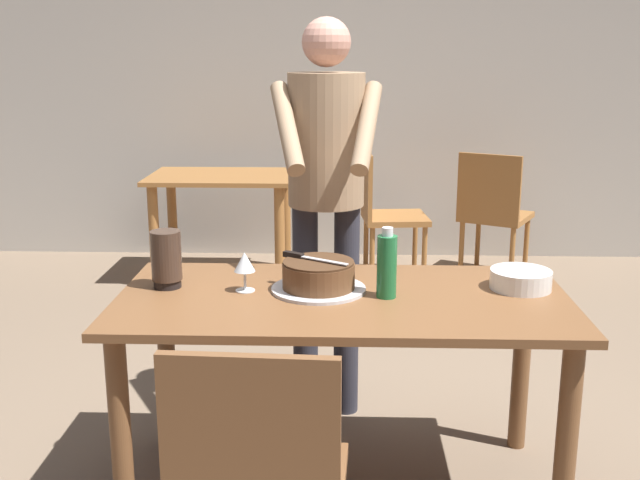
# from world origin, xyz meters

# --- Properties ---
(back_wall) EXTENTS (10.00, 0.12, 2.70)m
(back_wall) POSITION_xyz_m (0.00, 3.39, 1.35)
(back_wall) COLOR #BCB7AD
(back_wall) RESTS_ON ground_plane
(main_dining_table) EXTENTS (1.59, 0.80, 0.75)m
(main_dining_table) POSITION_xyz_m (0.00, 0.00, 0.63)
(main_dining_table) COLOR brown
(main_dining_table) RESTS_ON ground_plane
(cake_on_platter) EXTENTS (0.34, 0.34, 0.11)m
(cake_on_platter) POSITION_xyz_m (-0.09, 0.05, 0.80)
(cake_on_platter) COLOR silver
(cake_on_platter) RESTS_ON main_dining_table
(cake_knife) EXTENTS (0.24, 0.16, 0.02)m
(cake_knife) POSITION_xyz_m (-0.15, 0.09, 0.87)
(cake_knife) COLOR silver
(cake_knife) RESTS_ON cake_on_platter
(plate_stack) EXTENTS (0.22, 0.22, 0.07)m
(plate_stack) POSITION_xyz_m (0.64, 0.10, 0.79)
(plate_stack) COLOR white
(plate_stack) RESTS_ON main_dining_table
(wine_glass_near) EXTENTS (0.08, 0.08, 0.14)m
(wine_glass_near) POSITION_xyz_m (-0.35, 0.04, 0.85)
(wine_glass_near) COLOR silver
(wine_glass_near) RESTS_ON main_dining_table
(water_bottle) EXTENTS (0.07, 0.07, 0.25)m
(water_bottle) POSITION_xyz_m (0.15, -0.01, 0.86)
(water_bottle) COLOR #1E6B38
(water_bottle) RESTS_ON main_dining_table
(hurricane_lamp) EXTENTS (0.11, 0.11, 0.21)m
(hurricane_lamp) POSITION_xyz_m (-0.64, 0.08, 0.86)
(hurricane_lamp) COLOR black
(hurricane_lamp) RESTS_ON main_dining_table
(person_cutting_cake) EXTENTS (0.47, 0.56, 1.72)m
(person_cutting_cake) POSITION_xyz_m (-0.08, 0.61, 1.08)
(person_cutting_cake) COLOR #2D2D38
(person_cutting_cake) RESTS_ON ground_plane
(background_table) EXTENTS (1.00, 0.70, 0.74)m
(background_table) POSITION_xyz_m (-0.86, 2.69, 0.58)
(background_table) COLOR #9E6633
(background_table) RESTS_ON ground_plane
(background_chair_0) EXTENTS (0.59, 0.59, 0.90)m
(background_chair_0) POSITION_xyz_m (1.04, 2.74, 0.49)
(background_chair_0) COLOR #9E6633
(background_chair_0) RESTS_ON ground_plane
(background_chair_1) EXTENTS (0.48, 0.48, 0.90)m
(background_chair_1) POSITION_xyz_m (0.28, 2.73, 0.49)
(background_chair_1) COLOR #9E6633
(background_chair_1) RESTS_ON ground_plane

